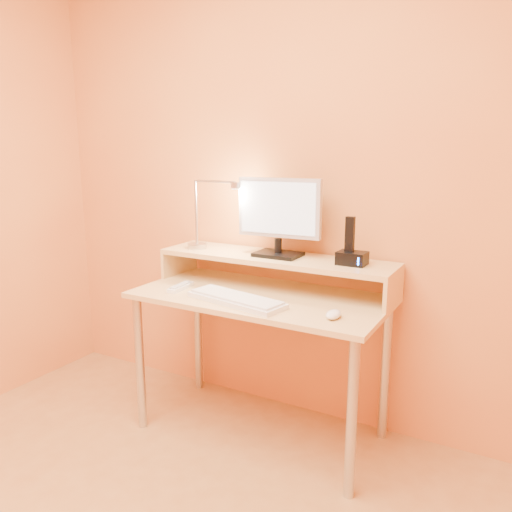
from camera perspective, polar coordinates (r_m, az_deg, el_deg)
The scene contains 25 objects.
wall_back at distance 2.61m, azimuth 3.92°, elevation 8.70°, with size 3.00×0.04×2.50m, color #C96A31.
desk_leg_fl at distance 2.65m, azimuth -12.92°, elevation -11.67°, with size 0.04×0.04×0.69m, color #B7B7B7.
desk_leg_fr at distance 2.15m, azimuth 10.71°, elevation -17.60°, with size 0.04×0.04×0.69m, color #B7B7B7.
desk_leg_bl at distance 3.01m, azimuth -6.53°, elevation -8.48°, with size 0.04×0.04×0.69m, color #B7B7B7.
desk_leg_br at distance 2.58m, azimuth 14.33°, elevation -12.48°, with size 0.04×0.04×0.69m, color #B7B7B7.
desk_lower at distance 2.42m, azimuth 0.50°, elevation -4.63°, with size 1.20×0.60×0.03m, color tan.
shelf_riser_left at distance 2.83m, azimuth -8.59°, elevation -0.58°, with size 0.02×0.30×0.14m, color tan.
shelf_riser_right at distance 2.33m, azimuth 15.23°, elevation -3.69°, with size 0.02×0.30×0.14m, color tan.
desk_shelf at distance 2.51m, azimuth 2.14°, elevation -0.25°, with size 1.20×0.30×0.03m, color tan.
monitor_foot at distance 2.49m, azimuth 2.49°, elevation 0.19°, with size 0.22×0.16×0.02m, color black.
monitor_neck at distance 2.49m, azimuth 2.50°, elevation 1.18°, with size 0.04×0.04×0.07m, color black.
monitor_panel at distance 2.47m, azimuth 2.64°, elevation 5.44°, with size 0.42×0.04×0.29m, color #B3B3BD.
monitor_back at distance 2.49m, azimuth 2.89°, elevation 5.50°, with size 0.38×0.01×0.24m, color black.
monitor_screen at distance 2.45m, azimuth 2.45°, elevation 5.40°, with size 0.38×0.00×0.25m, color silver.
lamp_base at distance 2.71m, azimuth -6.65°, elevation 1.14°, with size 0.10×0.10×0.03m, color #B7B7B7.
lamp_post at distance 2.68m, azimuth -6.74°, elevation 4.87°, with size 0.01×0.01×0.33m, color #B7B7B7.
lamp_arm at distance 2.59m, azimuth -4.65°, elevation 8.34°, with size 0.01×0.01×0.24m, color #B7B7B7.
lamp_head at distance 2.53m, azimuth -2.36°, elevation 7.94°, with size 0.04×0.04×0.03m, color #B7B7B7.
lamp_bulb at distance 2.53m, azimuth -2.36°, elevation 7.58°, with size 0.03×0.03×0.00m, color #FFEAC6.
phone_dock at distance 2.35m, azimuth 10.76°, elevation -0.24°, with size 0.13×0.10×0.06m, color black.
phone_handset at distance 2.33m, azimuth 10.51°, elevation 2.43°, with size 0.04×0.03×0.16m, color black.
phone_led at distance 2.29m, azimuth 11.42°, elevation -0.60°, with size 0.01×0.00×0.04m, color #277FEE.
keyboard at distance 2.29m, azimuth -2.24°, elevation -4.97°, with size 0.48×0.15×0.02m, color white.
mouse at distance 2.11m, azimuth 8.71°, elevation -6.50°, with size 0.06×0.10×0.03m, color white.
remote_control at distance 2.53m, azimuth -8.45°, elevation -3.49°, with size 0.05×0.17×0.02m, color white.
Camera 1 is at (1.10, -0.85, 1.41)m, focal length 35.57 mm.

